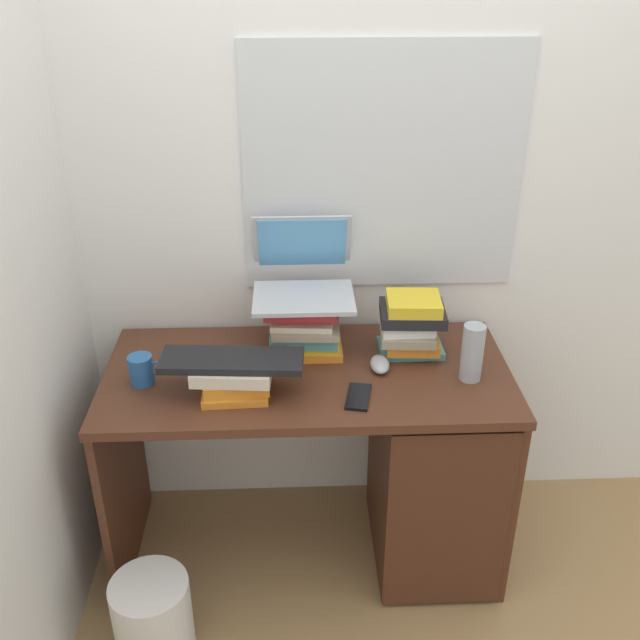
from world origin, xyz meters
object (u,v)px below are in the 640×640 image
water_bottle (472,353)px  keyboard (232,360)px  laptop (303,275)px  book_stack_tall (304,326)px  desk (404,458)px  cell_phone (358,397)px  computer_mouse (380,365)px  book_stack_keyboard_riser (235,378)px  wastebasket (153,619)px  mug (142,370)px  book_stack_side (411,325)px

water_bottle → keyboard: bearing=-176.4°
laptop → book_stack_tall: bearing=-89.8°
desk → cell_phone: bearing=-141.6°
desk → computer_mouse: bearing=168.5°
book_stack_tall → desk: bearing=-25.1°
desk → cell_phone: 0.41m
book_stack_keyboard_riser → wastebasket: (-0.26, -0.30, -0.66)m
book_stack_keyboard_riser → laptop: size_ratio=0.76×
desk → mug: mug is taller
laptop → wastebasket: size_ratio=1.13×
book_stack_tall → wastebasket: 1.00m
book_stack_keyboard_riser → book_stack_side: bearing=20.8°
desk → book_stack_keyboard_riser: book_stack_keyboard_riser is taller
book_stack_tall → laptop: size_ratio=0.77×
keyboard → wastebasket: keyboard is taller
laptop → keyboard: 0.40m
book_stack_side → cell_phone: (-0.19, -0.26, -0.10)m
book_stack_keyboard_riser → computer_mouse: 0.46m
book_stack_keyboard_riser → laptop: bearing=55.6°
computer_mouse → keyboard: bearing=-166.8°
book_stack_tall → book_stack_keyboard_riser: size_ratio=1.01×
water_bottle → laptop: bearing=152.7°
book_stack_tall → book_stack_keyboard_riser: 0.33m
water_bottle → cell_phone: (-0.35, -0.10, -0.09)m
laptop → mug: size_ratio=2.89×
desk → water_bottle: bearing=-13.3°
desk → wastebasket: size_ratio=4.48×
keyboard → cell_phone: keyboard is taller
laptop → mug: 0.59m
desk → computer_mouse: (-0.09, 0.02, 0.36)m
computer_mouse → wastebasket: bearing=-149.8°
book_stack_tall → laptop: bearing=90.2°
book_stack_tall → wastebasket: size_ratio=0.87×
book_stack_tall → computer_mouse: (0.24, -0.13, -0.07)m
cell_phone → wastebasket: size_ratio=0.48×
book_stack_keyboard_riser → cell_phone: size_ratio=1.81×
wastebasket → keyboard: bearing=50.1°
laptop → computer_mouse: bearing=-40.4°
desk → book_stack_side: bearing=82.3°
water_bottle → wastebasket: size_ratio=0.65×
keyboard → computer_mouse: bearing=17.3°
desk → mug: bearing=-178.3°
wastebasket → mug: bearing=93.7°
book_stack_side → cell_phone: bearing=-126.4°
computer_mouse → wastebasket: computer_mouse is taller
keyboard → water_bottle: size_ratio=2.28×
book_stack_side → computer_mouse: bearing=-136.8°
book_stack_keyboard_riser → computer_mouse: book_stack_keyboard_riser is taller
cell_phone → computer_mouse: bearing=73.9°
desk → laptop: 0.70m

